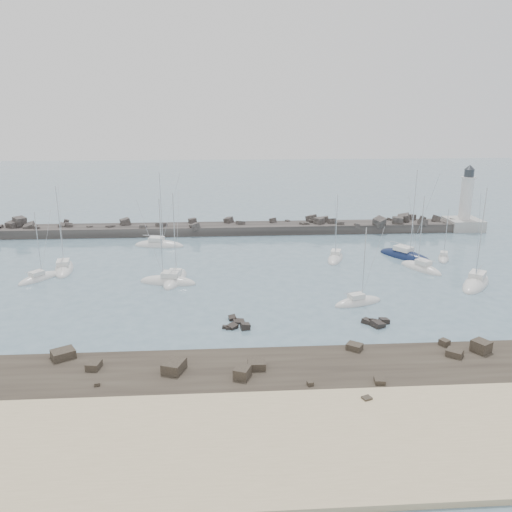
{
  "coord_description": "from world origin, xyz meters",
  "views": [
    {
      "loc": [
        -4.69,
        -64.64,
        24.92
      ],
      "look_at": [
        0.24,
        12.0,
        2.4
      ],
      "focal_mm": 35.0,
      "sensor_mm": 36.0,
      "label": 1
    }
  ],
  "objects": [
    {
      "name": "sailboat_4",
      "position": [
        -13.33,
        6.59,
        0.15
      ],
      "size": [
        9.1,
        4.64,
        13.88
      ],
      "color": "silver",
      "rests_on": "ground"
    },
    {
      "name": "sailboat_5",
      "position": [
        14.42,
        17.35,
        0.13
      ],
      "size": [
        4.98,
        8.19,
        12.42
      ],
      "color": "silver",
      "rests_on": "ground"
    },
    {
      "name": "ground",
      "position": [
        0.0,
        0.0,
        0.0
      ],
      "size": [
        400.0,
        400.0,
        0.0
      ],
      "primitive_type": "plane",
      "color": "slate",
      "rests_on": "ground"
    },
    {
      "name": "rock_cluster_far",
      "position": [
        13.44,
        -10.05,
        0.07
      ],
      "size": [
        3.55,
        2.91,
        1.51
      ],
      "color": "black",
      "rests_on": "ground"
    },
    {
      "name": "rock_cluster_near",
      "position": [
        -3.37,
        -9.46,
        0.04
      ],
      "size": [
        3.43,
        4.11,
        1.37
      ],
      "color": "black",
      "rests_on": "ground"
    },
    {
      "name": "sailboat_8",
      "position": [
        27.05,
        10.65,
        0.15
      ],
      "size": [
        5.95,
        8.33,
        12.93
      ],
      "color": "silver",
      "rests_on": "ground"
    },
    {
      "name": "sailboat_0",
      "position": [
        -33.19,
        9.5,
        0.13
      ],
      "size": [
        5.84,
        7.09,
        11.29
      ],
      "color": "silver",
      "rests_on": "ground"
    },
    {
      "name": "sailboat_10",
      "position": [
        33.16,
        16.05,
        0.14
      ],
      "size": [
        4.13,
        6.1,
        9.55
      ],
      "color": "silver",
      "rests_on": "ground"
    },
    {
      "name": "breakwater",
      "position": [
        -7.39,
        38.0,
        0.32
      ],
      "size": [
        115.0,
        7.59,
        5.31
      ],
      "color": "#302D2B",
      "rests_on": "ground"
    },
    {
      "name": "sailboat_2",
      "position": [
        -12.36,
        7.77,
        0.14
      ],
      "size": [
        4.28,
        9.4,
        14.31
      ],
      "color": "silver",
      "rests_on": "ground"
    },
    {
      "name": "sailboat_9",
      "position": [
        32.34,
        2.88,
        0.15
      ],
      "size": [
        8.62,
        9.74,
        15.77
      ],
      "color": "silver",
      "rests_on": "ground"
    },
    {
      "name": "sand_strip",
      "position": [
        0.0,
        -32.0,
        0.0
      ],
      "size": [
        140.0,
        14.0,
        1.0
      ],
      "primitive_type": "cube",
      "color": "beige",
      "rests_on": "ground"
    },
    {
      "name": "sailboat_7",
      "position": [
        26.91,
        17.52,
        0.15
      ],
      "size": [
        8.73,
        10.56,
        16.67
      ],
      "color": "#0E1A3D",
      "rests_on": "ground"
    },
    {
      "name": "lighthouse",
      "position": [
        47.0,
        38.0,
        3.09
      ],
      "size": [
        7.0,
        7.0,
        14.6
      ],
      "color": "#A1A19C",
      "rests_on": "ground"
    },
    {
      "name": "sailboat_1",
      "position": [
        -30.82,
        14.09,
        0.15
      ],
      "size": [
        4.65,
        9.61,
        14.62
      ],
      "color": "silver",
      "rests_on": "ground"
    },
    {
      "name": "sailboat_3",
      "position": [
        -17.25,
        27.98,
        0.14
      ],
      "size": [
        9.96,
        4.59,
        15.12
      ],
      "color": "silver",
      "rests_on": "ground"
    },
    {
      "name": "sailboat_6",
      "position": [
        12.95,
        -3.37,
        0.13
      ],
      "size": [
        7.41,
        4.34,
        11.32
      ],
      "color": "silver",
      "rests_on": "ground"
    },
    {
      "name": "rock_shelf",
      "position": [
        -0.43,
        -21.95,
        0.02
      ],
      "size": [
        140.0,
        12.35,
        1.91
      ],
      "color": "#2B241D",
      "rests_on": "ground"
    }
  ]
}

